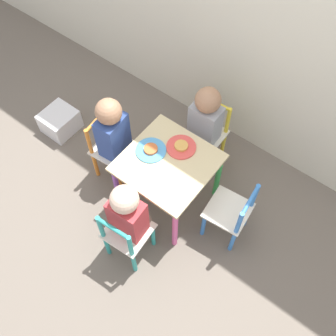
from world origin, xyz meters
TOP-DOWN VIEW (x-y plane):
  - ground_plane at (0.00, 0.00)m, footprint 6.00×6.00m
  - kids_table at (0.00, 0.00)m, footprint 0.55×0.55m
  - chair_yellow at (-0.01, 0.47)m, footprint 0.27×0.27m
  - chair_orange at (-0.47, -0.04)m, footprint 0.28×0.28m
  - chair_teal at (0.04, -0.47)m, footprint 0.28×0.28m
  - chair_blue at (0.47, 0.05)m, footprint 0.29×0.29m
  - child_back at (-0.01, 0.41)m, footprint 0.20×0.22m
  - child_left at (-0.41, -0.04)m, footprint 0.22×0.21m
  - child_front at (0.03, -0.40)m, footprint 0.21×0.22m
  - plate_back at (0.00, 0.14)m, footprint 0.19×0.19m
  - plate_left at (-0.14, 0.00)m, footprint 0.19×0.19m
  - storage_bin at (-1.07, -0.01)m, footprint 0.24×0.26m

SIDE VIEW (x-z plane):
  - ground_plane at x=0.00m, z-range 0.00..0.00m
  - storage_bin at x=-1.07m, z-range 0.00..0.18m
  - chair_yellow at x=-0.01m, z-range 0.00..0.53m
  - chair_orange at x=-0.47m, z-range 0.00..0.53m
  - chair_teal at x=0.04m, z-range 0.00..0.53m
  - chair_blue at x=0.47m, z-range 0.00..0.53m
  - kids_table at x=0.00m, z-range 0.16..0.64m
  - child_front at x=0.03m, z-range 0.08..0.82m
  - child_back at x=-0.01m, z-range 0.08..0.83m
  - child_left at x=-0.41m, z-range 0.08..0.85m
  - plate_back at x=0.00m, z-range 0.48..0.50m
  - plate_left at x=-0.14m, z-range 0.48..0.50m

